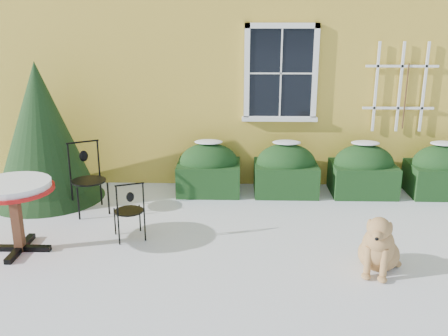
{
  "coord_description": "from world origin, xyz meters",
  "views": [
    {
      "loc": [
        0.18,
        -5.52,
        2.87
      ],
      "look_at": [
        0.0,
        1.0,
        0.9
      ],
      "focal_mm": 40.0,
      "sensor_mm": 36.0,
      "label": 1
    }
  ],
  "objects_px": {
    "evergreen_shrub": "(43,145)",
    "bistro_table": "(13,194)",
    "patio_chair_near": "(129,210)",
    "patio_chair_far": "(88,178)",
    "dog": "(379,248)"
  },
  "relations": [
    {
      "from": "evergreen_shrub",
      "to": "bistro_table",
      "type": "xyz_separation_m",
      "value": [
        0.36,
        -1.95,
        -0.13
      ]
    },
    {
      "from": "bistro_table",
      "to": "patio_chair_near",
      "type": "relative_size",
      "value": 1.21
    },
    {
      "from": "bistro_table",
      "to": "patio_chair_far",
      "type": "xyz_separation_m",
      "value": [
        0.51,
        1.39,
        -0.24
      ]
    },
    {
      "from": "evergreen_shrub",
      "to": "dog",
      "type": "distance_m",
      "value": 5.38
    },
    {
      "from": "bistro_table",
      "to": "patio_chair_far",
      "type": "height_order",
      "value": "patio_chair_far"
    },
    {
      "from": "patio_chair_near",
      "to": "bistro_table",
      "type": "bearing_deg",
      "value": -5.12
    },
    {
      "from": "patio_chair_far",
      "to": "evergreen_shrub",
      "type": "bearing_deg",
      "value": 117.81
    },
    {
      "from": "patio_chair_near",
      "to": "dog",
      "type": "bearing_deg",
      "value": 142.97
    },
    {
      "from": "patio_chair_near",
      "to": "dog",
      "type": "xyz_separation_m",
      "value": [
        3.08,
        -0.84,
        -0.11
      ]
    },
    {
      "from": "patio_chair_near",
      "to": "patio_chair_far",
      "type": "distance_m",
      "value": 1.3
    },
    {
      "from": "patio_chair_near",
      "to": "evergreen_shrub",
      "type": "bearing_deg",
      "value": -64.19
    },
    {
      "from": "bistro_table",
      "to": "patio_chair_far",
      "type": "bearing_deg",
      "value": 69.99
    },
    {
      "from": "bistro_table",
      "to": "patio_chair_near",
      "type": "bearing_deg",
      "value": 16.74
    },
    {
      "from": "bistro_table",
      "to": "patio_chair_near",
      "type": "xyz_separation_m",
      "value": [
        1.34,
        0.4,
        -0.36
      ]
    },
    {
      "from": "evergreen_shrub",
      "to": "patio_chair_near",
      "type": "distance_m",
      "value": 2.35
    }
  ]
}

